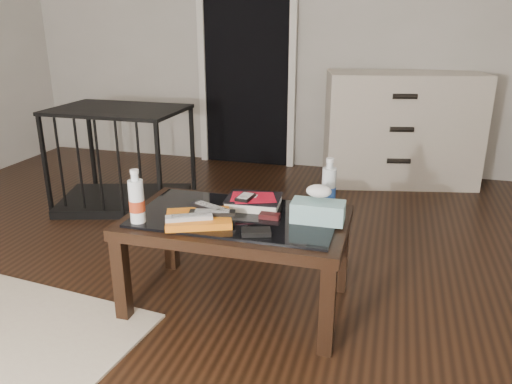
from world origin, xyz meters
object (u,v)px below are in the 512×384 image
at_px(coffee_table, 237,228).
at_px(dresser, 401,129).
at_px(tissue_box, 318,212).
at_px(textbook, 254,202).
at_px(pet_crate, 123,174).
at_px(water_bottle_left, 136,196).
at_px(water_bottle_right, 329,183).

distance_m(coffee_table, dresser, 2.28).
bearing_deg(tissue_box, dresser, 80.16).
height_order(textbook, tissue_box, tissue_box).
relative_size(coffee_table, pet_crate, 0.97).
height_order(coffee_table, water_bottle_left, water_bottle_left).
bearing_deg(dresser, water_bottle_right, -111.78).
relative_size(dresser, pet_crate, 1.24).
xyz_separation_m(textbook, water_bottle_left, (-0.44, -0.32, 0.10)).
relative_size(dresser, tissue_box, 5.56).
distance_m(coffee_table, tissue_box, 0.38).
bearing_deg(tissue_box, water_bottle_right, 83.53).
distance_m(dresser, textbook, 2.14).
bearing_deg(pet_crate, tissue_box, -49.97).
xyz_separation_m(dresser, pet_crate, (-1.92, -1.09, -0.22)).
relative_size(water_bottle_left, tissue_box, 1.03).
distance_m(coffee_table, textbook, 0.16).
xyz_separation_m(dresser, water_bottle_left, (-1.10, -2.35, 0.13)).
xyz_separation_m(pet_crate, water_bottle_left, (0.82, -1.26, 0.35)).
distance_m(coffee_table, pet_crate, 1.62).
height_order(water_bottle_left, water_bottle_right, same).
bearing_deg(pet_crate, textbook, -53.43).
bearing_deg(textbook, water_bottle_left, -148.63).
relative_size(dresser, textbook, 5.11).
bearing_deg(textbook, dresser, 67.33).
distance_m(dresser, water_bottle_right, 1.98).
bearing_deg(water_bottle_left, tissue_box, 15.97).
bearing_deg(water_bottle_right, water_bottle_left, -152.56).
height_order(water_bottle_left, tissue_box, water_bottle_left).
bearing_deg(tissue_box, textbook, 162.27).
relative_size(pet_crate, tissue_box, 4.49).
xyz_separation_m(pet_crate, textbook, (1.25, -0.95, 0.25)).
distance_m(textbook, tissue_box, 0.34).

